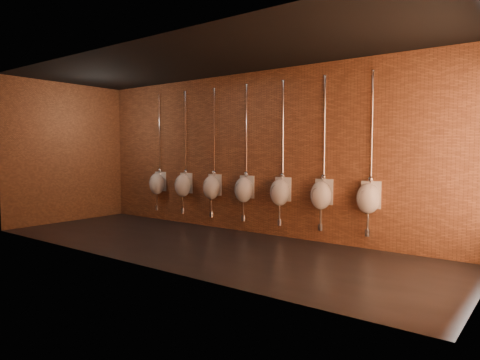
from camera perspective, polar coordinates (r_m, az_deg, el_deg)
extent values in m
plane|color=black|center=(7.55, -4.83, -8.71)|extent=(8.50, 8.50, 0.00)
cube|color=black|center=(7.52, -4.98, 15.81)|extent=(8.50, 3.00, 0.04)
cube|color=#9F5F39|center=(8.54, 1.86, 3.60)|extent=(8.50, 0.04, 3.20)
cube|color=#9F5F39|center=(6.33, -14.05, 3.35)|extent=(8.50, 0.04, 3.20)
cube|color=#9F5F39|center=(10.69, -22.13, 3.39)|extent=(0.04, 3.00, 3.20)
ellipsoid|color=white|center=(10.26, -11.03, -0.49)|extent=(0.42, 0.38, 0.51)
cube|color=white|center=(10.35, -10.51, -0.17)|extent=(0.33, 0.08, 0.46)
cylinder|color=#9B9B9B|center=(10.18, -11.57, -0.37)|extent=(0.22, 0.05, 0.22)
cylinder|color=white|center=(10.31, -10.67, 6.03)|extent=(0.03, 0.03, 1.83)
sphere|color=white|center=(10.31, -10.65, 1.29)|extent=(0.09, 0.09, 0.09)
cylinder|color=white|center=(10.39, -10.74, 11.07)|extent=(0.06, 0.06, 0.01)
cylinder|color=white|center=(10.30, -11.00, -2.44)|extent=(0.04, 0.04, 0.31)
cylinder|color=white|center=(10.32, -10.99, -3.64)|extent=(0.09, 0.09, 0.12)
cylinder|color=white|center=(10.38, -10.64, -3.59)|extent=(0.04, 0.17, 0.04)
ellipsoid|color=white|center=(9.65, -7.66, -0.74)|extent=(0.42, 0.38, 0.51)
cube|color=white|center=(9.74, -7.13, -0.39)|extent=(0.33, 0.08, 0.46)
cylinder|color=#9B9B9B|center=(9.56, -8.20, -0.61)|extent=(0.22, 0.05, 0.22)
cylinder|color=white|center=(9.70, -7.27, 6.20)|extent=(0.03, 0.03, 1.83)
sphere|color=white|center=(9.70, -7.27, 1.16)|extent=(0.09, 0.09, 0.09)
cylinder|color=white|center=(9.78, -7.32, 11.56)|extent=(0.06, 0.06, 0.01)
cylinder|color=white|center=(9.68, -7.64, -2.81)|extent=(0.04, 0.04, 0.31)
cylinder|color=white|center=(9.71, -7.63, -4.08)|extent=(0.09, 0.09, 0.12)
cylinder|color=white|center=(9.77, -7.28, -4.03)|extent=(0.04, 0.17, 0.04)
ellipsoid|color=white|center=(9.07, -3.84, -1.01)|extent=(0.42, 0.38, 0.51)
cube|color=white|center=(9.16, -3.32, -0.64)|extent=(0.33, 0.08, 0.46)
cylinder|color=#9B9B9B|center=(8.97, -4.38, -0.87)|extent=(0.22, 0.05, 0.22)
cylinder|color=white|center=(9.13, -3.43, 6.36)|extent=(0.03, 0.03, 1.83)
sphere|color=white|center=(9.12, -3.45, 1.00)|extent=(0.09, 0.09, 0.09)
cylinder|color=white|center=(9.21, -3.45, 12.05)|extent=(0.06, 0.06, 0.01)
cylinder|color=white|center=(9.11, -3.83, -3.21)|extent=(0.04, 0.04, 0.31)
cylinder|color=white|center=(9.14, -3.82, -4.56)|extent=(0.09, 0.09, 0.12)
cylinder|color=white|center=(9.20, -3.48, -4.50)|extent=(0.04, 0.17, 0.04)
ellipsoid|color=white|center=(8.54, 0.47, -1.31)|extent=(0.42, 0.38, 0.51)
cube|color=white|center=(8.64, 0.98, -0.92)|extent=(0.33, 0.08, 0.46)
cylinder|color=#9B9B9B|center=(8.44, -0.05, -1.17)|extent=(0.22, 0.05, 0.22)
cylinder|color=white|center=(8.60, 0.91, 6.51)|extent=(0.03, 0.03, 1.83)
sphere|color=white|center=(8.60, 0.86, 0.83)|extent=(0.09, 0.09, 0.09)
cylinder|color=white|center=(8.69, 0.91, 12.55)|extent=(0.06, 0.06, 0.01)
cylinder|color=white|center=(8.58, 0.47, -3.65)|extent=(0.04, 0.04, 0.31)
cylinder|color=white|center=(8.61, 0.47, -5.08)|extent=(0.09, 0.09, 0.12)
cylinder|color=white|center=(8.68, 0.80, -5.01)|extent=(0.04, 0.17, 0.04)
ellipsoid|color=white|center=(8.07, 5.33, -1.65)|extent=(0.42, 0.38, 0.51)
cube|color=white|center=(8.17, 5.80, -1.22)|extent=(0.33, 0.08, 0.46)
cylinder|color=#9B9B9B|center=(7.95, 4.84, -1.50)|extent=(0.22, 0.05, 0.22)
cylinder|color=white|center=(8.13, 5.78, 6.64)|extent=(0.03, 0.03, 1.83)
sphere|color=white|center=(8.12, 5.70, 0.62)|extent=(0.09, 0.09, 0.09)
cylinder|color=white|center=(8.22, 5.83, 13.02)|extent=(0.06, 0.06, 0.01)
cylinder|color=white|center=(8.11, 5.31, -4.12)|extent=(0.04, 0.04, 0.31)
cylinder|color=white|center=(8.14, 5.30, -5.63)|extent=(0.09, 0.09, 0.12)
cylinder|color=white|center=(8.21, 5.61, -5.54)|extent=(0.04, 0.17, 0.04)
ellipsoid|color=white|center=(7.65, 10.75, -2.00)|extent=(0.42, 0.38, 0.51)
cube|color=white|center=(7.76, 11.17, -1.55)|extent=(0.33, 0.08, 0.46)
cylinder|color=#9B9B9B|center=(7.54, 10.32, -1.86)|extent=(0.22, 0.05, 0.22)
cylinder|color=white|center=(7.72, 11.22, 6.72)|extent=(0.03, 0.03, 1.83)
sphere|color=white|center=(7.72, 11.10, 0.39)|extent=(0.09, 0.09, 0.09)
cylinder|color=white|center=(7.82, 11.31, 13.43)|extent=(0.06, 0.06, 0.01)
cylinder|color=white|center=(7.70, 10.71, -4.60)|extent=(0.04, 0.04, 0.31)
cylinder|color=white|center=(7.73, 10.69, -6.19)|extent=(0.09, 0.09, 0.12)
cylinder|color=white|center=(7.81, 10.97, -6.10)|extent=(0.04, 0.17, 0.04)
ellipsoid|color=white|center=(7.32, 16.72, -2.38)|extent=(0.42, 0.38, 0.51)
cube|color=white|center=(7.43, 17.07, -1.89)|extent=(0.33, 0.08, 0.46)
cylinder|color=#9B9B9B|center=(7.20, 16.37, -2.23)|extent=(0.22, 0.05, 0.22)
cylinder|color=white|center=(7.39, 17.20, 6.75)|extent=(0.03, 0.03, 1.83)
sphere|color=white|center=(7.38, 17.04, 0.13)|extent=(0.09, 0.09, 0.09)
cylinder|color=white|center=(7.49, 17.35, 13.75)|extent=(0.06, 0.06, 0.01)
cylinder|color=white|center=(7.37, 16.67, -5.09)|extent=(0.04, 0.04, 0.31)
cylinder|color=white|center=(7.40, 16.63, -6.75)|extent=(0.09, 0.09, 0.12)
cylinder|color=white|center=(7.48, 16.86, -6.64)|extent=(0.04, 0.17, 0.04)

